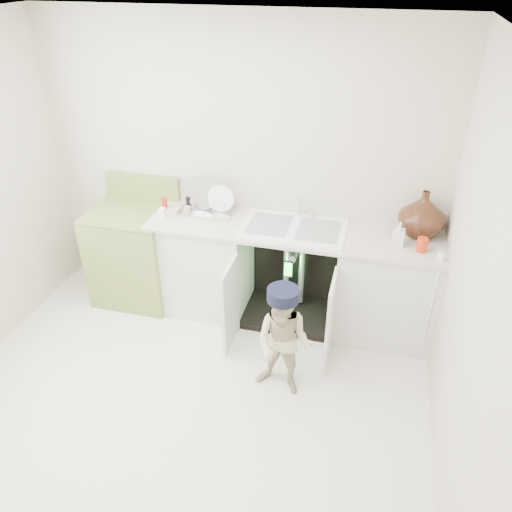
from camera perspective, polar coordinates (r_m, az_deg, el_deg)
The scene contains 5 objects.
ground at distance 3.86m, azimuth -8.15°, elevation -16.12°, with size 3.50×3.50×0.00m, color silver.
room_shell at distance 3.07m, azimuth -9.87°, elevation -0.08°, with size 6.00×5.50×1.26m.
counter_run at distance 4.31m, azimuth 4.73°, elevation -1.67°, with size 2.44×1.02×1.27m.
avocado_stove at distance 4.74m, azimuth -13.52°, elevation 0.39°, with size 0.71×0.65×1.11m.
repair_worker at distance 3.61m, azimuth 3.19°, elevation -9.77°, with size 0.48×0.75×0.89m.
Camera 1 is at (1.16, -2.37, 2.82)m, focal length 35.00 mm.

